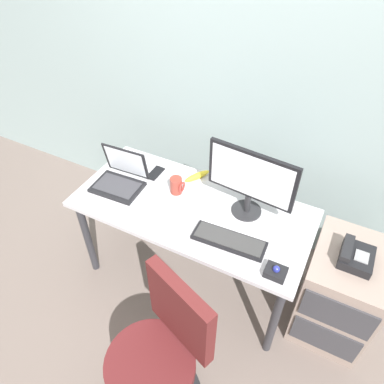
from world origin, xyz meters
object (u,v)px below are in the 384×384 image
office_chair (161,360)px  coffee_mug (177,186)px  cell_phone (155,173)px  trackball_mouse (276,272)px  monitor_main (251,179)px  banana (197,176)px  keyboard (229,240)px  file_cabinet (339,292)px  desk_phone (355,256)px  laptop (120,178)px

office_chair → coffee_mug: office_chair is taller
cell_phone → trackball_mouse: bearing=-22.3°
monitor_main → banana: (-0.40, 0.14, -0.23)m
office_chair → keyboard: size_ratio=2.26×
keyboard → cell_phone: size_ratio=2.93×
file_cabinet → monitor_main: monitor_main is taller
desk_phone → coffee_mug: size_ratio=1.81×
laptop → cell_phone: size_ratio=2.28×
file_cabinet → keyboard: keyboard is taller
banana → file_cabinet: bearing=-8.9°
monitor_main → keyboard: 0.36m
file_cabinet → office_chair: bearing=-129.4°
office_chair → cell_phone: bearing=121.9°
office_chair → laptop: size_ratio=2.92×
desk_phone → banana: (-1.04, 0.18, 0.03)m
keyboard → laptop: laptop is taller
monitor_main → cell_phone: monitor_main is taller
file_cabinet → laptop: (-1.46, -0.11, 0.42)m
keyboard → desk_phone: bearing=19.3°
laptop → banana: laptop is taller
desk_phone → monitor_main: bearing=176.3°
office_chair → desk_phone: bearing=50.3°
office_chair → keyboard: bearing=83.2°
monitor_main → cell_phone: (-0.67, 0.05, -0.25)m
banana → keyboard: bearing=-45.4°
laptop → cell_phone: (0.14, 0.19, -0.05)m
office_chair → monitor_main: size_ratio=1.80×
desk_phone → cell_phone: size_ratio=1.41×
file_cabinet → banana: bearing=171.1°
desk_phone → cell_phone: (-1.31, 0.10, 0.01)m
office_chair → coffee_mug: bearing=113.7°
office_chair → coffee_mug: (-0.38, 0.87, 0.33)m
laptop → keyboard: bearing=-9.0°
keyboard → trackball_mouse: trackball_mouse is taller
cell_phone → coffee_mug: bearing=-22.8°
desk_phone → keyboard: 0.68m
file_cabinet → keyboard: (-0.65, -0.24, 0.38)m
monitor_main → trackball_mouse: monitor_main is taller
file_cabinet → trackball_mouse: size_ratio=5.99×
office_chair → keyboard: 0.70m
keyboard → cell_phone: keyboard is taller
office_chair → laptop: (-0.74, 0.77, 0.32)m
trackball_mouse → office_chair: bearing=-123.9°
keyboard → banana: size_ratio=2.19×
office_chair → keyboard: office_chair is taller
monitor_main → banana: monitor_main is taller
file_cabinet → office_chair: (-0.72, -0.88, 0.10)m
trackball_mouse → coffee_mug: (-0.75, 0.32, 0.03)m
banana → cell_phone: bearing=-162.5°
office_chair → trackball_mouse: size_ratio=8.57×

